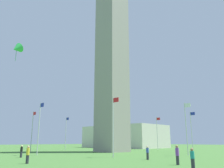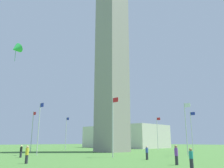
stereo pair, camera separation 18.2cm
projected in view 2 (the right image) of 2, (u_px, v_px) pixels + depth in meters
The scene contains 17 objects.
ground_plane at pixel (112, 152), 47.95m from camera, with size 260.00×260.00×0.00m, color #3D6B2D.
obelisk_monument at pixel (112, 39), 53.92m from camera, with size 5.51×5.51×50.06m.
flagpole_n at pixel (186, 126), 37.59m from camera, with size 1.12×0.14×8.28m.
flagpole_ne at pixel (192, 130), 49.10m from camera, with size 1.12×0.14×8.28m.
flagpole_e at pixel (157, 132), 60.54m from camera, with size 1.12×0.14×8.28m.
flagpole_se at pixel (112, 132), 65.22m from camera, with size 1.12×0.14×8.28m.
flagpole_s at pixel (66, 132), 60.40m from camera, with size 1.12×0.14×8.28m.
flagpole_sw at pixel (32, 129), 48.89m from camera, with size 1.12×0.14×8.28m.
flagpole_w at pixel (39, 126), 37.44m from camera, with size 1.12×0.14×8.28m.
flagpole_nw at pixel (113, 124), 32.76m from camera, with size 1.12×0.14×8.28m.
person_teal_shirt at pixel (191, 159), 18.23m from camera, with size 0.32×0.32×1.60m.
person_blue_shirt at pixel (147, 153), 27.71m from camera, with size 0.32×0.32×1.59m.
person_yellow_shirt at pixel (27, 155), 22.91m from camera, with size 0.32×0.32×1.70m.
person_black_shirt at pixel (21, 151), 31.51m from camera, with size 0.32×0.32×1.62m.
person_purple_shirt at pixel (176, 155), 21.67m from camera, with size 0.32×0.32×1.77m.
kite_green_delta at pixel (16, 49), 26.49m from camera, with size 1.39×1.62×2.19m.
distant_building at pixel (124, 137), 81.32m from camera, with size 27.35×15.29×7.32m.
Camera 2 is at (35.05, -35.50, 2.10)m, focal length 37.56 mm.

